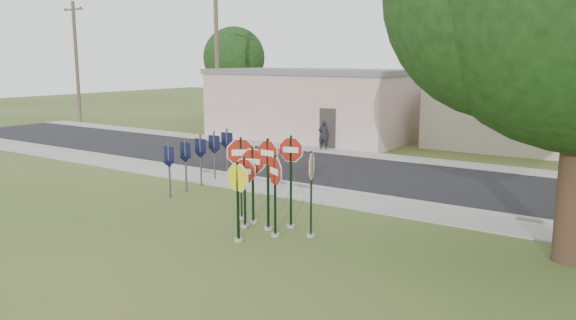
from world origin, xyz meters
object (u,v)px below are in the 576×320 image
Objects in this scene: utility_pole_near at (217,56)px; stop_sign_center at (268,172)px; stop_sign_yellow at (238,192)px; stop_sign_left at (245,184)px; pedestrian at (324,135)px.

stop_sign_center is at bearing -44.37° from utility_pole_near.
stop_sign_yellow reaches higher than stop_sign_left.
stop_sign_left is at bearing -46.22° from utility_pole_near.
pedestrian is at bearing 114.71° from stop_sign_center.
pedestrian is (-5.94, 14.29, -0.53)m from stop_sign_yellow.
utility_pole_near is at bearing 133.78° from stop_sign_left.
pedestrian is at bearing 111.85° from stop_sign_left.
utility_pole_near is at bearing 133.00° from stop_sign_yellow.
stop_sign_left is (-0.65, 1.09, -0.08)m from stop_sign_yellow.
stop_sign_left is 19.69m from utility_pole_near.
utility_pole_near is (-14.08, 13.77, 3.27)m from stop_sign_center.
utility_pole_near is 6.15× the size of pedestrian.
stop_sign_left reaches higher than pedestrian.
stop_sign_yellow is at bearing -91.88° from stop_sign_center.
stop_sign_yellow is at bearing -47.00° from utility_pole_near.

